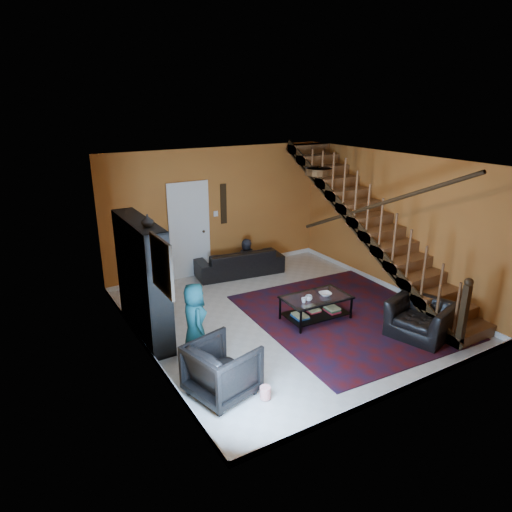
{
  "coord_description": "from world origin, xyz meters",
  "views": [
    {
      "loc": [
        -4.33,
        -6.24,
        3.78
      ],
      "look_at": [
        -0.39,
        0.4,
        1.11
      ],
      "focal_mm": 32.0,
      "sensor_mm": 36.0,
      "label": 1
    }
  ],
  "objects_px": {
    "sofa": "(239,262)",
    "armchair_left": "(222,369)",
    "bookshelf": "(143,281)",
    "armchair_right": "(420,319)",
    "coffee_table": "(316,306)"
  },
  "relations": [
    {
      "from": "sofa",
      "to": "armchair_left",
      "type": "xyz_separation_m",
      "value": [
        -2.34,
        -3.82,
        0.09
      ]
    },
    {
      "from": "bookshelf",
      "to": "armchair_left",
      "type": "height_order",
      "value": "bookshelf"
    },
    {
      "from": "sofa",
      "to": "coffee_table",
      "type": "bearing_deg",
      "value": 99.26
    },
    {
      "from": "sofa",
      "to": "bookshelf",
      "type": "bearing_deg",
      "value": 39.65
    },
    {
      "from": "sofa",
      "to": "armchair_left",
      "type": "relative_size",
      "value": 2.39
    },
    {
      "from": "bookshelf",
      "to": "armchair_right",
      "type": "distance_m",
      "value": 4.62
    },
    {
      "from": "coffee_table",
      "to": "armchair_right",
      "type": "bearing_deg",
      "value": -50.54
    },
    {
      "from": "sofa",
      "to": "armchair_right",
      "type": "height_order",
      "value": "armchair_right"
    },
    {
      "from": "armchair_right",
      "to": "coffee_table",
      "type": "bearing_deg",
      "value": -157.23
    },
    {
      "from": "bookshelf",
      "to": "coffee_table",
      "type": "height_order",
      "value": "bookshelf"
    },
    {
      "from": "sofa",
      "to": "coffee_table",
      "type": "relative_size",
      "value": 1.64
    },
    {
      "from": "armchair_left",
      "to": "coffee_table",
      "type": "relative_size",
      "value": 0.69
    },
    {
      "from": "bookshelf",
      "to": "sofa",
      "type": "relative_size",
      "value": 1.02
    },
    {
      "from": "bookshelf",
      "to": "armchair_right",
      "type": "bearing_deg",
      "value": -31.34
    },
    {
      "from": "armchair_right",
      "to": "coffee_table",
      "type": "relative_size",
      "value": 0.8
    }
  ]
}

